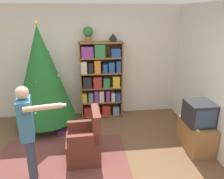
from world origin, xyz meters
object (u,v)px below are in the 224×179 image
Objects in this scene: television at (199,113)px; armchair at (86,143)px; bookshelf at (101,81)px; potted_plant at (88,33)px; table_lamp at (113,37)px; standing_person at (28,129)px; christmas_tree at (42,75)px.

armchair is (-2.03, -0.09, -0.40)m from television.
bookshelf is 2.29m from television.
bookshelf is 1.13m from potted_plant.
table_lamp is at bearing 0.00° from potted_plant.
table_lamp is at bearing 1.89° from bookshelf.
television is 0.31× the size of standing_person.
armchair is (-0.38, -1.67, -0.57)m from bookshelf.
armchair is at bearing 109.50° from standing_person.
bookshelf is 0.80× the size of christmas_tree.
christmas_tree reaches higher than television.
christmas_tree is (-2.89, 1.17, 0.48)m from television.
table_lamp reaches higher than standing_person.
christmas_tree reaches higher than bookshelf.
table_lamp is (1.53, 0.42, 0.70)m from christmas_tree.
bookshelf is 2.41m from standing_person.
potted_plant is at bearing 146.19° from standing_person.
christmas_tree is 1.74m from table_lamp.
potted_plant is at bearing 180.00° from table_lamp.
christmas_tree is 11.31× the size of table_lamp.
bookshelf is at bearing 164.48° from armchair.
christmas_tree is 1.76m from armchair.
television is 2.34× the size of table_lamp.
potted_plant is at bearing 177.84° from bookshelf.
christmas_tree reaches higher than potted_plant.
bookshelf is 3.85× the size of television.
christmas_tree is at bearing 158.02° from television.
standing_person is at bearing -62.10° from armchair.
television is 1.42× the size of potted_plant.
christmas_tree is 1.74m from standing_person.
armchair is 2.40m from table_lamp.
table_lamp is at bearing 15.35° from christmas_tree.
standing_person is 4.63× the size of potted_plant.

